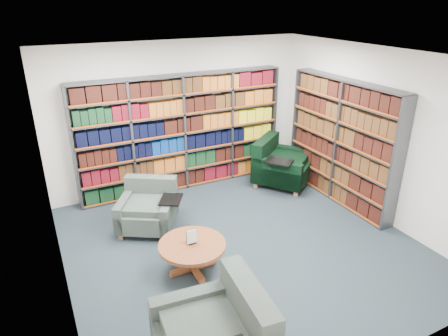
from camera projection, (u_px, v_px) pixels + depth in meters
name	position (u px, v px, depth m)	size (l,w,h in m)	color
room_shell	(243.00, 160.00, 5.55)	(5.02, 5.02, 2.82)	#1D252C
bookshelf_back	(183.00, 133.00, 7.59)	(4.00, 0.28, 2.20)	#47494F
bookshelf_right	(341.00, 142.00, 7.13)	(0.28, 2.50, 2.20)	#47494F
chair_teal_left	(149.00, 209.00, 6.51)	(1.17, 1.17, 0.78)	#06243E
chair_green_right	(278.00, 166.00, 8.01)	(1.40, 1.40, 0.91)	black
coffee_table	(192.00, 249.00, 5.41)	(0.92, 0.92, 0.64)	#9C4F28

